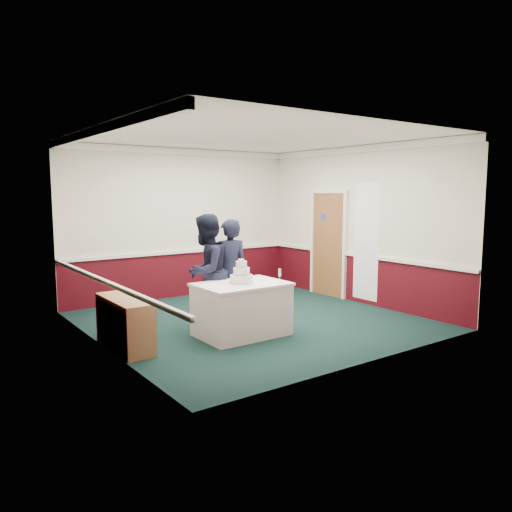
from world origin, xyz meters
TOP-DOWN VIEW (x-y plane):
  - ground at (0.00, 0.00)m, footprint 5.00×5.00m
  - room_shell at (0.08, 0.61)m, footprint 5.00×5.00m
  - sideboard at (-2.28, -0.19)m, footprint 0.41×1.20m
  - cake_table at (-0.62, -0.58)m, footprint 1.32×0.92m
  - wedding_cake at (-0.62, -0.58)m, footprint 0.35×0.35m
  - cake_knife at (-0.65, -0.78)m, footprint 0.08×0.21m
  - champagne_flute at (-0.12, -0.86)m, footprint 0.05×0.05m
  - person_man at (-0.84, 0.09)m, footprint 1.10×1.04m
  - person_woman at (-0.40, 0.10)m, footprint 0.70×0.54m

SIDE VIEW (x-z plane):
  - ground at x=0.00m, z-range 0.00..0.00m
  - sideboard at x=-2.28m, z-range 0.00..0.70m
  - cake_table at x=-0.62m, z-range 0.01..0.80m
  - cake_knife at x=-0.65m, z-range 0.79..0.79m
  - person_woman at x=-0.40m, z-range 0.00..1.71m
  - person_man at x=-0.84m, z-range 0.00..1.80m
  - wedding_cake at x=-0.62m, z-range 0.72..1.08m
  - champagne_flute at x=-0.12m, z-range 0.83..1.03m
  - room_shell at x=0.08m, z-range 0.47..3.47m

